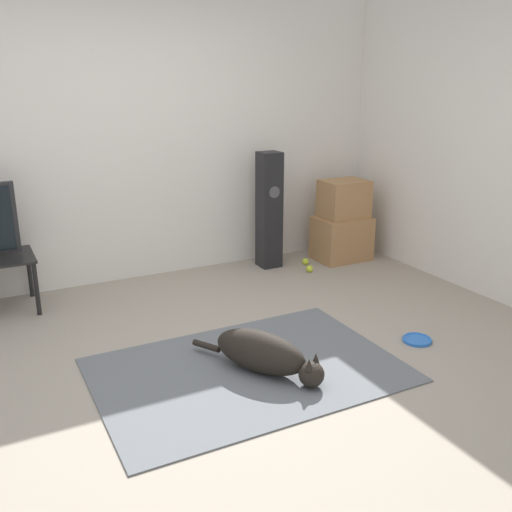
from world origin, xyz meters
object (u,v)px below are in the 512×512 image
dog (264,354)px  tennis_ball_by_boxes (305,262)px  cardboard_box_lower (341,238)px  frisbee (417,340)px  tennis_ball_near_speaker (310,269)px  floor_speaker (269,210)px  cardboard_box_upper (344,199)px

dog → tennis_ball_by_boxes: size_ratio=13.10×
cardboard_box_lower → dog: bearing=-136.4°
dog → cardboard_box_lower: size_ratio=1.62×
dog → cardboard_box_lower: cardboard_box_lower is taller
dog → frisbee: 1.19m
frisbee → cardboard_box_lower: 1.95m
dog → tennis_ball_near_speaker: bearing=49.4°
dog → cardboard_box_lower: 2.52m
floor_speaker → tennis_ball_by_boxes: bearing=-23.1°
frisbee → dog: bearing=175.3°
cardboard_box_lower → tennis_ball_by_boxes: cardboard_box_lower is taller
tennis_ball_by_boxes → dog: bearing=-128.8°
cardboard_box_lower → floor_speaker: (-0.77, 0.14, 0.34)m
cardboard_box_lower → tennis_ball_by_boxes: 0.47m
dog → tennis_ball_near_speaker: (1.31, 1.53, -0.11)m
floor_speaker → tennis_ball_near_speaker: size_ratio=17.01×
tennis_ball_near_speaker → frisbee: bearing=-94.7°
frisbee → tennis_ball_near_speaker: tennis_ball_near_speaker is taller
frisbee → floor_speaker: 2.06m
tennis_ball_by_boxes → tennis_ball_near_speaker: (-0.08, -0.21, 0.00)m
frisbee → tennis_ball_by_boxes: 1.85m
floor_speaker → dog: bearing=-119.4°
floor_speaker → tennis_ball_near_speaker: floor_speaker is taller
floor_speaker → cardboard_box_lower: bearing=-10.7°
floor_speaker → tennis_ball_near_speaker: bearing=-54.2°
cardboard_box_upper → floor_speaker: bearing=169.8°
frisbee → tennis_ball_by_boxes: (0.22, 1.83, 0.02)m
tennis_ball_near_speaker → cardboard_box_lower: bearing=22.0°
tennis_ball_by_boxes → cardboard_box_lower: bearing=-0.1°
cardboard_box_upper → floor_speaker: size_ratio=0.40×
frisbee → cardboard_box_lower: (0.64, 1.83, 0.21)m
floor_speaker → tennis_ball_by_boxes: 0.64m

